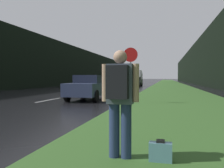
# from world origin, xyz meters

# --- Properties ---
(grass_verge) EXTENTS (6.00, 240.00, 0.02)m
(grass_verge) POSITION_xyz_m (7.52, 40.00, 0.01)
(grass_verge) COLOR #386028
(grass_verge) RESTS_ON ground_plane
(lane_stripe_c) EXTENTS (0.12, 3.00, 0.01)m
(lane_stripe_c) POSITION_xyz_m (0.00, 13.11, 0.00)
(lane_stripe_c) COLOR silver
(lane_stripe_c) RESTS_ON ground_plane
(lane_stripe_d) EXTENTS (0.12, 3.00, 0.01)m
(lane_stripe_d) POSITION_xyz_m (0.00, 20.11, 0.00)
(lane_stripe_d) COLOR silver
(lane_stripe_d) RESTS_ON ground_plane
(lane_stripe_e) EXTENTS (0.12, 3.00, 0.01)m
(lane_stripe_e) POSITION_xyz_m (0.00, 27.11, 0.00)
(lane_stripe_e) COLOR silver
(lane_stripe_e) RESTS_ON ground_plane
(treeline_far_side) EXTENTS (2.00, 140.00, 7.12)m
(treeline_far_side) POSITION_xyz_m (-10.52, 50.00, 3.56)
(treeline_far_side) COLOR black
(treeline_far_side) RESTS_ON ground_plane
(treeline_near_side) EXTENTS (2.00, 140.00, 8.48)m
(treeline_near_side) POSITION_xyz_m (13.52, 50.00, 4.24)
(treeline_near_side) COLOR black
(treeline_near_side) RESTS_ON ground_plane
(stop_sign) EXTENTS (0.73, 0.07, 2.87)m
(stop_sign) POSITION_xyz_m (5.01, 12.28, 1.80)
(stop_sign) COLOR slate
(stop_sign) RESTS_ON ground_plane
(hitchhiker_with_backpack) EXTENTS (0.62, 0.42, 1.77)m
(hitchhiker_with_backpack) POSITION_xyz_m (6.06, 3.97, 1.02)
(hitchhiker_with_backpack) COLOR navy
(hitchhiker_with_backpack) RESTS_ON ground_plane
(suitcase) EXTENTS (0.36, 0.16, 0.36)m
(suitcase) POSITION_xyz_m (6.70, 3.96, 0.16)
(suitcase) COLOR #6093A8
(suitcase) RESTS_ON ground_plane
(car_passing_near) EXTENTS (1.85, 4.10, 1.48)m
(car_passing_near) POSITION_xyz_m (2.26, 13.81, 0.75)
(car_passing_near) COLOR #2D3856
(car_passing_near) RESTS_ON ground_plane
(car_passing_far) EXTENTS (1.86, 4.24, 1.45)m
(car_passing_far) POSITION_xyz_m (2.26, 36.39, 0.75)
(car_passing_far) COLOR black
(car_passing_far) RESTS_ON ground_plane
(car_oncoming) EXTENTS (1.99, 4.62, 1.48)m
(car_oncoming) POSITION_xyz_m (-2.26, 45.61, 0.78)
(car_oncoming) COLOR black
(car_oncoming) RESTS_ON ground_plane
(delivery_truck) EXTENTS (2.60, 8.36, 3.75)m
(delivery_truck) POSITION_xyz_m (-2.26, 78.59, 1.95)
(delivery_truck) COLOR gray
(delivery_truck) RESTS_ON ground_plane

